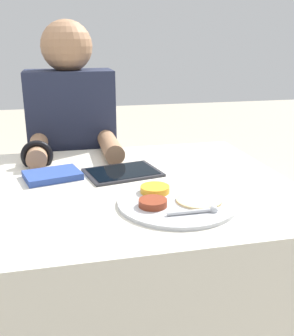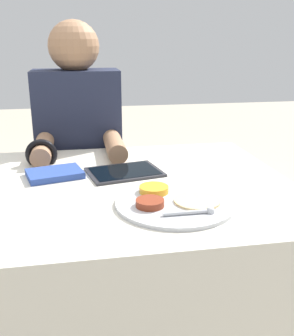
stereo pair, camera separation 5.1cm
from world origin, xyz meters
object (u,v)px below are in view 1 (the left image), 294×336
object	(u,v)px
thali_tray	(175,201)
person_diner	(74,175)
tablet_device	(123,172)
red_notebook	(52,176)

from	to	relation	value
thali_tray	person_diner	size ratio (longest dim) A/B	0.26
thali_tray	person_diner	xyz separation A→B (m)	(-0.24, 0.72, -0.15)
thali_tray	tablet_device	bearing A→B (deg)	109.08
thali_tray	tablet_device	size ratio (longest dim) A/B	1.21
thali_tray	person_diner	world-z (taller)	person_diner
tablet_device	person_diner	bearing A→B (deg)	107.66
tablet_device	person_diner	xyz separation A→B (m)	(-0.14, 0.44, -0.15)
person_diner	red_notebook	bearing A→B (deg)	-100.56
thali_tray	person_diner	distance (m)	0.77
thali_tray	person_diner	bearing A→B (deg)	108.20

